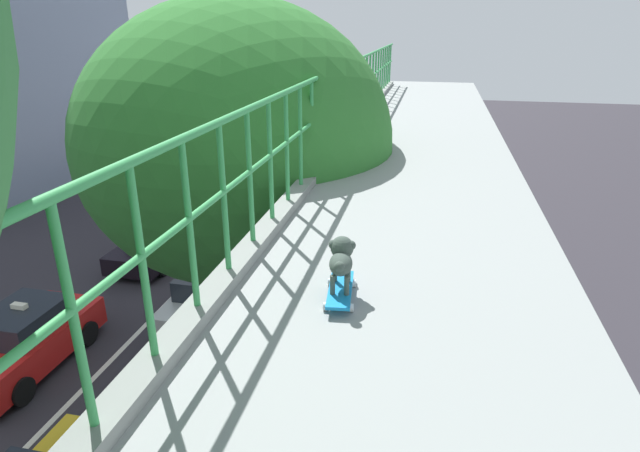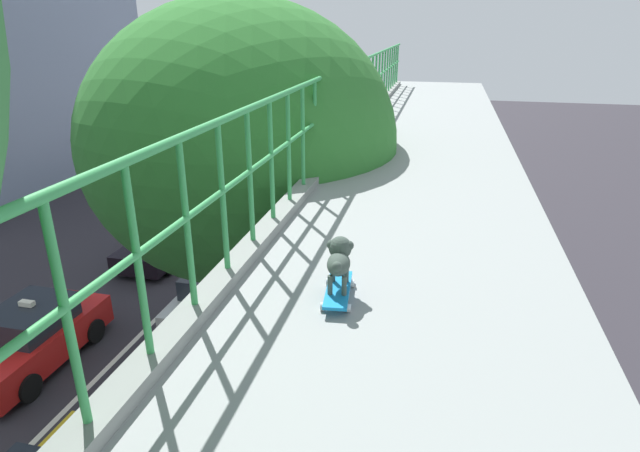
{
  "view_description": "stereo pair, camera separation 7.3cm",
  "coord_description": "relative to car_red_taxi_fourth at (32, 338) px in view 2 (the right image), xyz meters",
  "views": [
    {
      "loc": [
        1.19,
        0.04,
        7.92
      ],
      "look_at": [
        0.3,
        4.14,
        6.26
      ],
      "focal_mm": 29.1,
      "sensor_mm": 36.0,
      "label": 1
    },
    {
      "loc": [
        1.27,
        0.06,
        7.92
      ],
      "look_at": [
        0.3,
        4.14,
        6.26
      ],
      "focal_mm": 29.1,
      "sensor_mm": 36.0,
      "label": 2
    }
  ],
  "objects": [
    {
      "name": "car_red_taxi_fourth",
      "position": [
        0.0,
        0.0,
        0.0
      ],
      "size": [
        1.89,
        3.99,
        1.7
      ],
      "color": "red",
      "rests_on": "ground"
    },
    {
      "name": "car_silver_fifth",
      "position": [
        3.62,
        3.42,
        0.02
      ],
      "size": [
        1.96,
        4.6,
        1.54
      ],
      "color": "#B5B9B6",
      "rests_on": "ground"
    },
    {
      "name": "car_black_sixth",
      "position": [
        -0.0,
        6.52,
        -0.08
      ],
      "size": [
        1.87,
        4.23,
        1.33
      ],
      "color": "black",
      "rests_on": "ground"
    },
    {
      "name": "city_bus",
      "position": [
        -0.07,
        20.05,
        1.19
      ],
      "size": [
        2.51,
        10.05,
        3.4
      ],
      "color": "white",
      "rests_on": "ground"
    },
    {
      "name": "roadside_tree_mid",
      "position": [
        6.21,
        -1.14,
        5.33
      ],
      "size": [
        4.98,
        4.98,
        8.34
      ],
      "color": "#4C372D",
      "rests_on": "ground"
    },
    {
      "name": "toy_skateboard",
      "position": [
        8.71,
        -5.65,
        5.4
      ],
      "size": [
        0.25,
        0.57,
        0.08
      ],
      "color": "#1481CA",
      "rests_on": "overpass_deck"
    },
    {
      "name": "small_dog",
      "position": [
        8.71,
        -5.6,
        5.64
      ],
      "size": [
        0.21,
        0.41,
        0.35
      ],
      "color": "#3F4D45",
      "rests_on": "toy_skateboard"
    }
  ]
}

